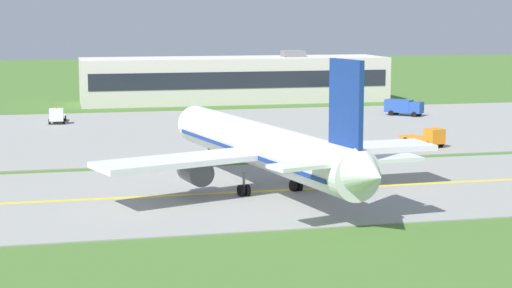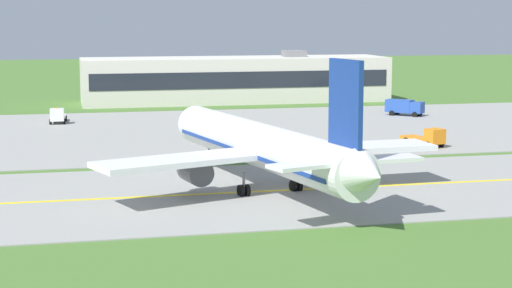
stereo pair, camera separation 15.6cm
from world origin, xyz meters
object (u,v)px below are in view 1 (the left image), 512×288
at_px(service_truck_baggage, 57,116).
at_px(service_truck_fuel, 404,107).
at_px(service_truck_catering, 428,137).
at_px(airplane_lead, 263,146).

height_order(service_truck_baggage, service_truck_fuel, service_truck_fuel).
xyz_separation_m(service_truck_baggage, service_truck_catering, (44.09, -33.51, 0.00)).
distance_m(airplane_lead, service_truck_fuel, 63.47).
relative_size(service_truck_fuel, service_truck_catering, 0.85).
bearing_deg(service_truck_fuel, airplane_lead, -124.29).
relative_size(airplane_lead, service_truck_baggage, 6.07).
xyz_separation_m(service_truck_baggage, service_truck_fuel, (54.04, -2.36, 0.35)).
distance_m(airplane_lead, service_truck_baggage, 57.82).
xyz_separation_m(service_truck_fuel, service_truck_catering, (-9.94, -31.15, -0.35)).
height_order(service_truck_baggage, service_truck_catering, same).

